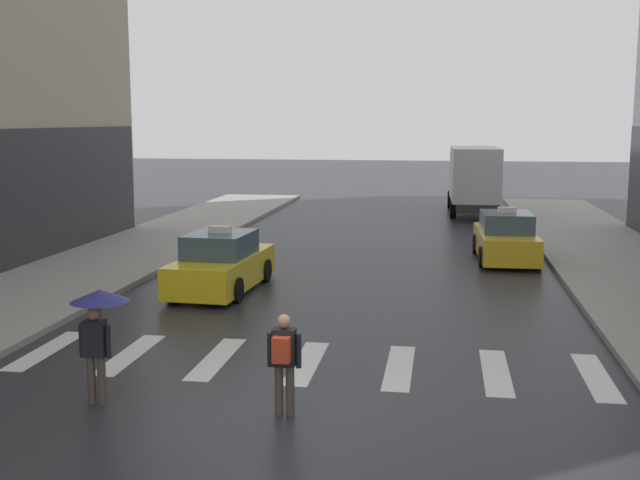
{
  "coord_description": "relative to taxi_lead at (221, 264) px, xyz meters",
  "views": [
    {
      "loc": [
        2.54,
        -11.48,
        4.67
      ],
      "look_at": [
        -0.52,
        8.0,
        1.64
      ],
      "focal_mm": 44.11,
      "sensor_mm": 36.0,
      "label": 1
    }
  ],
  "objects": [
    {
      "name": "crosswalk_markings",
      "position": [
        3.44,
        -6.1,
        -0.72
      ],
      "size": [
        11.3,
        2.8,
        0.01
      ],
      "color": "silver",
      "rests_on": "ground"
    },
    {
      "name": "taxi_second",
      "position": [
        8.09,
        6.03,
        0.0
      ],
      "size": [
        2.05,
        4.6,
        1.8
      ],
      "color": "gold",
      "rests_on": "ground"
    },
    {
      "name": "pedestrian_with_backpack",
      "position": [
        3.57,
        -8.87,
        0.25
      ],
      "size": [
        0.55,
        0.43,
        1.65
      ],
      "color": "#473D33",
      "rests_on": "ground"
    },
    {
      "name": "box_truck",
      "position": [
        7.45,
        18.82,
        1.13
      ],
      "size": [
        2.4,
        7.58,
        3.35
      ],
      "color": "#2D2D2D",
      "rests_on": "ground"
    },
    {
      "name": "pedestrian_with_umbrella",
      "position": [
        0.47,
        -8.82,
        0.79
      ],
      "size": [
        0.96,
        0.96,
        1.94
      ],
      "color": "#473D33",
      "rests_on": "ground"
    },
    {
      "name": "ground_plane",
      "position": [
        3.44,
        -9.1,
        -0.72
      ],
      "size": [
        160.0,
        160.0,
        0.0
      ],
      "primitive_type": "plane",
      "color": "#26262B"
    },
    {
      "name": "taxi_lead",
      "position": [
        0.0,
        0.0,
        0.0
      ],
      "size": [
        2.11,
        4.62,
        1.8
      ],
      "color": "yellow",
      "rests_on": "ground"
    }
  ]
}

